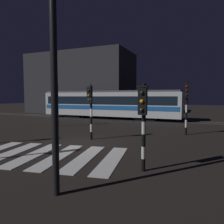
{
  "coord_description": "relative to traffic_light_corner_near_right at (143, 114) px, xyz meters",
  "views": [
    {
      "loc": [
        6.26,
        -10.02,
        2.59
      ],
      "look_at": [
        -0.12,
        4.97,
        1.4
      ],
      "focal_mm": 34.24,
      "sensor_mm": 36.0,
      "label": 1
    }
  ],
  "objects": [
    {
      "name": "ground_plane",
      "position": [
        -4.41,
        3.0,
        -1.99
      ],
      "size": [
        120.0,
        120.0,
        0.0
      ],
      "primitive_type": "plane",
      "color": "black"
    },
    {
      "name": "traffic_light_corner_far_right",
      "position": [
        0.85,
        7.95,
        0.35
      ],
      "size": [
        0.36,
        0.42,
        3.56
      ],
      "color": "black",
      "rests_on": "ground"
    },
    {
      "name": "traffic_light_median_centre",
      "position": [
        -4.28,
        4.11,
        0.15
      ],
      "size": [
        0.36,
        0.42,
        3.25
      ],
      "color": "black",
      "rests_on": "ground"
    },
    {
      "name": "building_backdrop",
      "position": [
        -16.45,
        23.09,
        2.67
      ],
      "size": [
        16.3,
        8.0,
        9.32
      ],
      "primitive_type": "cube",
      "color": "#2D2D33",
      "rests_on": "ground"
    },
    {
      "name": "street_lamp_near_kerb",
      "position": [
        -1.64,
        -2.81,
        2.66
      ],
      "size": [
        0.44,
        1.21,
        7.37
      ],
      "color": "black",
      "rests_on": "ground"
    },
    {
      "name": "traffic_light_corner_near_right",
      "position": [
        0.0,
        0.0,
        0.0
      ],
      "size": [
        0.36,
        0.42,
        3.03
      ],
      "color": "black",
      "rests_on": "ground"
    },
    {
      "name": "traffic_light_corner_far_left",
      "position": [
        -9.68,
        8.0,
        0.38
      ],
      "size": [
        0.36,
        0.42,
        3.6
      ],
      "color": "black",
      "rests_on": "ground"
    },
    {
      "name": "tram",
      "position": [
        -8.25,
        15.81,
        -0.24
      ],
      "size": [
        16.65,
        2.58,
        4.15
      ],
      "color": "silver",
      "rests_on": "ground"
    },
    {
      "name": "crosswalk_zebra",
      "position": [
        -4.41,
        0.34,
        -1.98
      ],
      "size": [
        7.19,
        5.12,
        0.02
      ],
      "color": "silver",
      "rests_on": "ground"
    },
    {
      "name": "rail_far",
      "position": [
        -4.41,
        16.54,
        -1.98
      ],
      "size": [
        80.0,
        0.12,
        0.03
      ],
      "primitive_type": "cube",
      "color": "#59595E",
      "rests_on": "ground"
    },
    {
      "name": "rail_near",
      "position": [
        -4.41,
        15.1,
        -1.98
      ],
      "size": [
        80.0,
        0.12,
        0.03
      ],
      "primitive_type": "cube",
      "color": "#59595E",
      "rests_on": "ground"
    }
  ]
}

